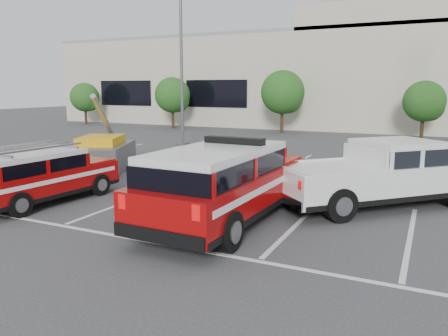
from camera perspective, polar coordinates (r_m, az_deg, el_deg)
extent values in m
plane|color=#363639|center=(12.63, -2.25, -5.60)|extent=(120.00, 120.00, 0.00)
cube|color=silver|center=(16.62, 5.03, -1.71)|extent=(23.00, 15.00, 0.01)
cube|color=#B9B19C|center=(43.10, 18.38, 10.57)|extent=(60.00, 15.00, 8.00)
cube|color=gray|center=(43.35, 18.70, 16.06)|extent=(60.00, 15.00, 0.30)
cube|color=#B9B19C|center=(41.75, 21.35, 17.32)|extent=(14.00, 12.00, 2.00)
cylinder|color=#3F2B19|center=(44.94, -17.60, 6.44)|extent=(0.24, 0.24, 1.51)
sphere|color=#15521A|center=(44.87, -17.74, 8.80)|extent=(2.77, 2.77, 2.77)
sphere|color=#15521A|center=(44.75, -17.15, 8.29)|extent=(1.85, 1.85, 1.85)
cylinder|color=#3F2B19|center=(38.80, -6.69, 6.43)|extent=(0.24, 0.24, 1.67)
sphere|color=#15521A|center=(38.72, -6.76, 9.45)|extent=(3.07, 3.07, 3.07)
sphere|color=#15521A|center=(38.69, -6.07, 8.77)|extent=(2.05, 2.05, 2.05)
cylinder|color=#3F2B19|center=(34.52, 7.57, 6.05)|extent=(0.24, 0.24, 1.84)
sphere|color=#15521A|center=(34.42, 7.66, 9.78)|extent=(3.37, 3.37, 3.37)
sphere|color=#15521A|center=(34.50, 8.38, 8.92)|extent=(2.24, 2.24, 2.24)
cylinder|color=#3F2B19|center=(32.84, 24.43, 4.72)|extent=(0.24, 0.24, 1.51)
sphere|color=#15521A|center=(32.74, 24.68, 7.93)|extent=(2.77, 2.77, 2.77)
sphere|color=#15521A|center=(32.95, 25.33, 7.16)|extent=(1.85, 1.85, 1.85)
cube|color=#59595E|center=(26.74, -5.39, 3.09)|extent=(0.60, 0.60, 0.20)
cylinder|color=#59595E|center=(26.57, -5.58, 13.63)|extent=(0.18, 0.18, 10.00)
cube|color=#8F0607|center=(11.51, 0.46, -2.75)|extent=(2.45, 6.29, 0.95)
cube|color=black|center=(10.88, -0.88, 0.37)|extent=(2.22, 4.47, 0.50)
cube|color=silver|center=(10.82, -0.89, 2.14)|extent=(2.17, 4.38, 0.18)
cube|color=black|center=(11.66, 1.38, 3.62)|extent=(1.68, 0.37, 0.17)
cube|color=silver|center=(13.77, 19.68, -1.30)|extent=(6.04, 6.06, 0.92)
cube|color=black|center=(14.02, 21.69, 1.69)|extent=(3.02, 3.02, 0.48)
cube|color=silver|center=(13.98, 21.78, 3.02)|extent=(2.95, 2.95, 0.18)
cube|color=#8F0607|center=(14.53, -22.44, -1.50)|extent=(2.16, 4.70, 0.75)
cube|color=black|center=(14.17, -24.03, 0.46)|extent=(1.90, 3.26, 0.39)
cube|color=silver|center=(14.14, -24.11, 1.54)|extent=(1.86, 3.20, 0.14)
cube|color=#A5A5A8|center=(14.10, -24.19, 2.54)|extent=(1.93, 2.95, 0.05)
cube|color=#59595E|center=(19.59, -15.68, 1.41)|extent=(3.49, 4.17, 1.10)
cube|color=orange|center=(19.50, -15.79, 3.43)|extent=(2.37, 2.66, 0.40)
cylinder|color=#A5A5A8|center=(19.99, -15.43, 6.33)|extent=(1.44, 2.74, 2.14)
cube|color=#59595E|center=(19.04, -21.27, 0.22)|extent=(1.41, 1.50, 0.70)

